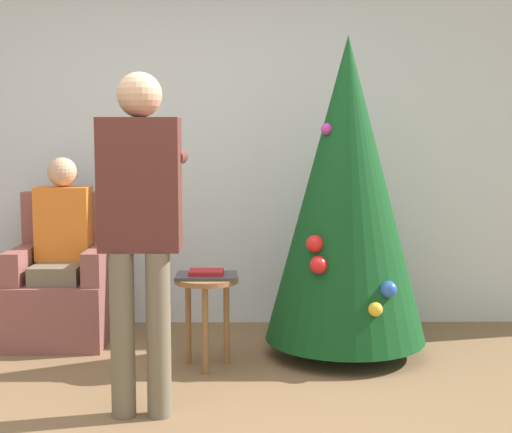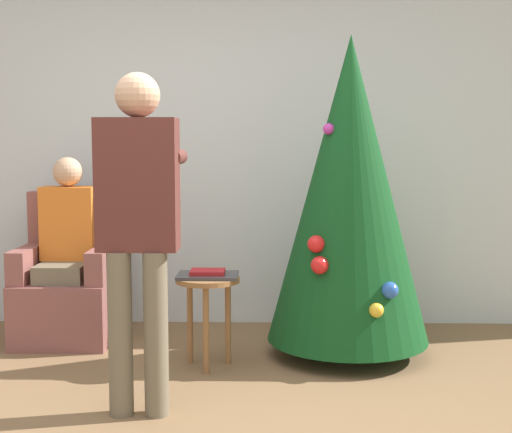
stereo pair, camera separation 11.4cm
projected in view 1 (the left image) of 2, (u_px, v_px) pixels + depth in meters
The scene contains 8 objects.
wall_back at pixel (202, 141), 5.22m from camera, with size 8.00×0.06×2.70m.
christmas_tree at pixel (346, 190), 4.44m from camera, with size 1.01×1.01×2.00m.
armchair at pixel (64, 289), 4.83m from camera, with size 0.63×0.63×1.00m.
person_seated at pixel (61, 242), 4.77m from camera, with size 0.36×0.46×1.24m.
person_standing at pixel (140, 212), 3.47m from camera, with size 0.41×0.57×1.69m.
side_stool at pixel (206, 294), 4.24m from camera, with size 0.38×0.38×0.55m.
laptop at pixel (206, 276), 4.22m from camera, with size 0.36×0.25×0.02m.
book at pixel (206, 272), 4.22m from camera, with size 0.20×0.16×0.02m.
Camera 1 is at (0.35, -3.02, 1.36)m, focal length 50.00 mm.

